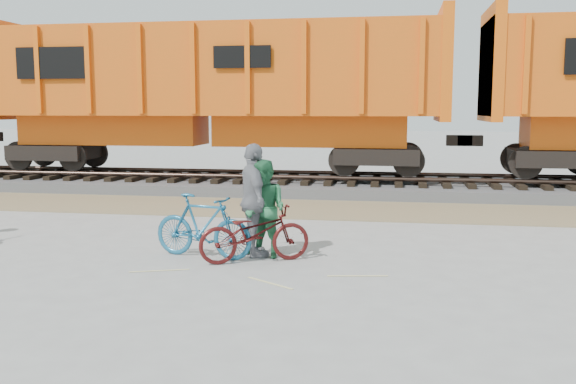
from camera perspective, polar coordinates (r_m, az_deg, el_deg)
name	(u,v)px	position (r m, az deg, el deg)	size (l,w,h in m)	color
ground	(236,261)	(10.47, -4.64, -6.16)	(120.00, 120.00, 0.00)	#9E9E99
gravel_strip	(291,208)	(15.75, 0.28, -1.47)	(120.00, 3.00, 0.02)	#887354
ballast_bed	(310,186)	(19.16, 1.99, 0.55)	(120.00, 4.00, 0.30)	slate
track	(310,175)	(19.13, 1.99, 1.52)	(120.00, 2.60, 0.24)	black
hopper_car_center	(209,90)	(19.67, -7.01, 9.02)	(14.00, 3.13, 4.65)	black
bicycle_teal	(203,226)	(10.67, -7.58, -3.02)	(0.50, 1.77, 1.06)	#1C6085
bicycle_maroon	(255,233)	(10.30, -2.99, -3.66)	(0.63, 1.81, 0.95)	#481211
person_man	(265,209)	(10.56, -2.09, -1.51)	(0.79, 0.62, 1.63)	#2A6F43
person_woman	(254,200)	(10.63, -3.06, -0.75)	(1.11, 0.46, 1.89)	gray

